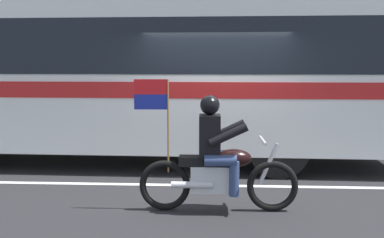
{
  "coord_description": "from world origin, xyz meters",
  "views": [
    {
      "loc": [
        0.06,
        -8.23,
        1.98
      ],
      "look_at": [
        -0.38,
        -0.74,
        1.11
      ],
      "focal_mm": 44.79,
      "sensor_mm": 36.0,
      "label": 1
    }
  ],
  "objects": [
    {
      "name": "lane_center_stripe",
      "position": [
        0.0,
        -0.6,
        0.0
      ],
      "size": [
        26.6,
        0.14,
        0.01
      ],
      "primitive_type": "cube",
      "color": "silver",
      "rests_on": "ground_plane"
    },
    {
      "name": "sidewalk_curb",
      "position": [
        0.0,
        5.1,
        0.07
      ],
      "size": [
        28.0,
        3.8,
        0.15
      ],
      "primitive_type": "cube",
      "color": "#B7B2A8",
      "rests_on": "ground_plane"
    },
    {
      "name": "ground_plane",
      "position": [
        0.0,
        0.0,
        0.0
      ],
      "size": [
        60.0,
        60.0,
        0.0
      ],
      "primitive_type": "plane",
      "color": "black"
    },
    {
      "name": "transit_bus",
      "position": [
        -1.87,
        1.19,
        1.88
      ],
      "size": [
        10.8,
        2.82,
        3.22
      ],
      "color": "white",
      "rests_on": "ground_plane"
    },
    {
      "name": "fire_hydrant",
      "position": [
        -2.77,
        4.16,
        0.52
      ],
      "size": [
        0.22,
        0.3,
        0.75
      ],
      "color": "#4C8C3F",
      "rests_on": "sidewalk_curb"
    },
    {
      "name": "motorcycle_with_rider",
      "position": [
        0.03,
        -1.93,
        0.67
      ],
      "size": [
        2.2,
        0.64,
        1.78
      ],
      "color": "black",
      "rests_on": "ground_plane"
    }
  ]
}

